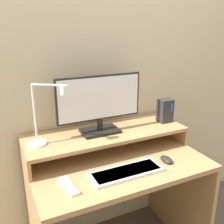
{
  "coord_description": "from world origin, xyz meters",
  "views": [
    {
      "loc": [
        -0.64,
        -0.93,
        1.53
      ],
      "look_at": [
        -0.02,
        0.37,
        1.05
      ],
      "focal_mm": 42.0,
      "sensor_mm": 36.0,
      "label": 1
    }
  ],
  "objects_px": {
    "router_dock": "(165,111)",
    "mouse": "(166,159)",
    "keyboard": "(127,172)",
    "desk_lamp": "(45,120)",
    "monitor": "(100,103)",
    "remote_control": "(69,186)"
  },
  "relations": [
    {
      "from": "desk_lamp",
      "to": "router_dock",
      "type": "relative_size",
      "value": 2.18
    },
    {
      "from": "keyboard",
      "to": "remote_control",
      "type": "relative_size",
      "value": 2.32
    },
    {
      "from": "monitor",
      "to": "desk_lamp",
      "type": "bearing_deg",
      "value": -173.2
    },
    {
      "from": "mouse",
      "to": "remote_control",
      "type": "relative_size",
      "value": 0.54
    },
    {
      "from": "monitor",
      "to": "mouse",
      "type": "height_order",
      "value": "monitor"
    },
    {
      "from": "monitor",
      "to": "desk_lamp",
      "type": "relative_size",
      "value": 1.54
    },
    {
      "from": "desk_lamp",
      "to": "monitor",
      "type": "bearing_deg",
      "value": 6.8
    },
    {
      "from": "router_dock",
      "to": "desk_lamp",
      "type": "bearing_deg",
      "value": -178.36
    },
    {
      "from": "router_dock",
      "to": "mouse",
      "type": "bearing_deg",
      "value": -123.03
    },
    {
      "from": "desk_lamp",
      "to": "keyboard",
      "type": "height_order",
      "value": "desk_lamp"
    },
    {
      "from": "router_dock",
      "to": "keyboard",
      "type": "bearing_deg",
      "value": -146.78
    },
    {
      "from": "keyboard",
      "to": "mouse",
      "type": "distance_m",
      "value": 0.28
    },
    {
      "from": "monitor",
      "to": "keyboard",
      "type": "xyz_separation_m",
      "value": [
        0.02,
        -0.32,
        -0.31
      ]
    },
    {
      "from": "keyboard",
      "to": "remote_control",
      "type": "xyz_separation_m",
      "value": [
        -0.32,
        0.01,
        -0.0
      ]
    },
    {
      "from": "keyboard",
      "to": "mouse",
      "type": "xyz_separation_m",
      "value": [
        0.28,
        0.01,
        0.0
      ]
    },
    {
      "from": "monitor",
      "to": "router_dock",
      "type": "relative_size",
      "value": 3.36
    },
    {
      "from": "mouse",
      "to": "desk_lamp",
      "type": "bearing_deg",
      "value": 157.27
    },
    {
      "from": "keyboard",
      "to": "remote_control",
      "type": "distance_m",
      "value": 0.32
    },
    {
      "from": "desk_lamp",
      "to": "router_dock",
      "type": "height_order",
      "value": "desk_lamp"
    },
    {
      "from": "mouse",
      "to": "remote_control",
      "type": "distance_m",
      "value": 0.6
    },
    {
      "from": "router_dock",
      "to": "keyboard",
      "type": "distance_m",
      "value": 0.59
    },
    {
      "from": "router_dock",
      "to": "mouse",
      "type": "distance_m",
      "value": 0.4
    }
  ]
}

